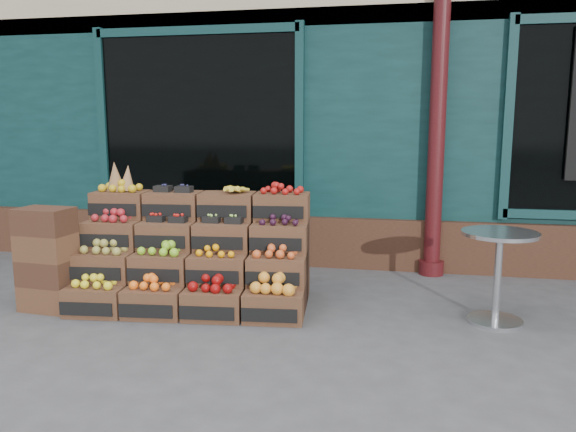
# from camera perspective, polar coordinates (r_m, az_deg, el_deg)

# --- Properties ---
(ground) EXTENTS (60.00, 60.00, 0.00)m
(ground) POSITION_cam_1_polar(r_m,az_deg,el_deg) (4.76, 0.74, -11.61)
(ground) COLOR #434345
(ground) RESTS_ON ground
(shop_facade) EXTENTS (12.00, 6.24, 4.80)m
(shop_facade) POSITION_cam_1_polar(r_m,az_deg,el_deg) (9.54, 6.54, 13.55)
(shop_facade) COLOR #0D2C2D
(shop_facade) RESTS_ON ground
(crate_display) EXTENTS (2.22, 1.23, 1.34)m
(crate_display) POSITION_cam_1_polar(r_m,az_deg,el_deg) (5.46, -9.40, -4.45)
(crate_display) COLOR #4E301E
(crate_display) RESTS_ON ground
(spare_crates) EXTENTS (0.50, 0.37, 0.95)m
(spare_crates) POSITION_cam_1_polar(r_m,az_deg,el_deg) (5.61, -23.27, -4.06)
(spare_crates) COLOR #4E301E
(spare_crates) RESTS_ON ground
(bistro_table) EXTENTS (0.64, 0.64, 0.80)m
(bistro_table) POSITION_cam_1_polar(r_m,az_deg,el_deg) (5.12, 20.57, -4.82)
(bistro_table) COLOR #ACADB2
(bistro_table) RESTS_ON ground
(shopkeeper) EXTENTS (0.86, 0.71, 2.03)m
(shopkeeper) POSITION_cam_1_polar(r_m,az_deg,el_deg) (7.42, -7.90, 4.00)
(shopkeeper) COLOR #1A5E25
(shopkeeper) RESTS_ON ground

